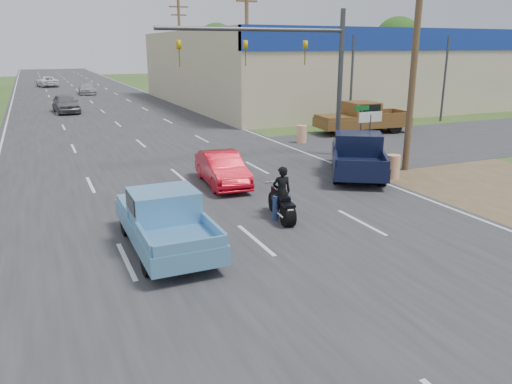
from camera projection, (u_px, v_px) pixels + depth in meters
name	position (u px, v px, depth m)	size (l,w,h in m)	color
main_road	(102.00, 111.00, 42.18)	(15.00, 180.00, 0.02)	#2D2D30
cross_road	(167.00, 166.00, 22.88)	(120.00, 10.00, 0.02)	#2D2D30
dirt_verge	(484.00, 182.00, 20.15)	(8.00, 18.00, 0.01)	brown
big_box_store	(407.00, 65.00, 53.66)	(50.00, 28.10, 6.60)	#B7A88C
utility_pole_1	(416.00, 46.00, 20.71)	(2.00, 0.28, 10.00)	#4C3823
utility_pole_2	(247.00, 46.00, 36.50)	(2.00, 0.28, 10.00)	#4C3823
utility_pole_3	(180.00, 46.00, 52.29)	(2.00, 0.28, 10.00)	#4C3823
tree_3	(398.00, 41.00, 88.19)	(8.40, 8.40, 10.40)	#422D19
tree_5	(217.00, 43.00, 100.46)	(7.98, 7.98, 9.88)	#422D19
barrel_0	(393.00, 167.00, 20.60)	(0.56, 0.56, 1.00)	orange
barrel_1	(302.00, 134.00, 28.21)	(0.56, 0.56, 1.00)	orange
lane_sign	(370.00, 126.00, 22.04)	(1.20, 0.08, 2.52)	#3F3F44
street_name_sign	(361.00, 127.00, 23.67)	(0.80, 0.08, 2.61)	#3F3F44
signal_mast	(292.00, 57.00, 22.93)	(9.12, 0.40, 7.00)	#3F3F44
red_convertible	(222.00, 169.00, 19.59)	(1.37, 3.92, 1.29)	red
motorcycle	(282.00, 206.00, 15.62)	(0.71, 2.14, 1.09)	black
rider	(282.00, 195.00, 15.57)	(0.60, 0.39, 1.64)	black
blue_pickup	(164.00, 219.00, 13.45)	(1.89, 4.90, 1.62)	black
navy_pickup	(358.00, 154.00, 21.19)	(4.57, 5.67, 1.78)	black
brown_pickup	(361.00, 117.00, 31.37)	(6.08, 2.83, 1.95)	black
distant_car_grey	(66.00, 104.00, 40.99)	(1.80, 4.47, 1.52)	slate
distant_car_silver	(87.00, 89.00, 57.15)	(1.80, 4.43, 1.28)	#ACABB0
distant_car_white	(47.00, 82.00, 67.65)	(2.26, 4.91, 1.36)	white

